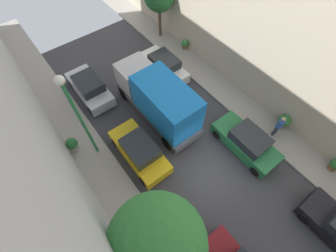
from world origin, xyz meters
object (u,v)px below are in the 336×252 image
parked_car_left_3 (90,88)px  delivery_truck (158,99)px  parked_car_left_2 (140,151)px  parked_car_right_3 (164,66)px  street_tree_0 (157,243)px  potted_plant_1 (72,144)px  potted_plant_5 (336,165)px  lamp_post (76,111)px  potted_plant_2 (284,121)px  potted_plant_0 (185,44)px  pedestrian (279,126)px  parked_car_right_2 (247,142)px

parked_car_left_3 → delivery_truck: (2.70, -4.51, 1.07)m
parked_car_left_2 → parked_car_right_3: size_ratio=1.00×
parked_car_left_3 → street_tree_0: bearing=-101.2°
parked_car_left_3 → street_tree_0: 12.20m
potted_plant_1 → potted_plant_5: (11.25, -10.35, -0.06)m
parked_car_left_2 → parked_car_left_3: same height
street_tree_0 → lamp_post: (0.33, 6.89, -0.60)m
potted_plant_1 → lamp_post: (1.03, -0.97, 3.51)m
potted_plant_5 → lamp_post: 14.33m
lamp_post → parked_car_left_2: bearing=-44.7°
parked_car_left_3 → potted_plant_2: parked_car_left_3 is taller
parked_car_left_2 → delivery_truck: 3.39m
parked_car_right_3 → street_tree_0: (-7.63, -9.83, 4.09)m
potted_plant_5 → parked_car_left_3: bearing=121.2°
street_tree_0 → potted_plant_0: bearing=45.8°
pedestrian → potted_plant_0: size_ratio=2.10×
parked_car_left_3 → delivery_truck: 5.36m
parked_car_right_3 → potted_plant_1: size_ratio=4.22×
street_tree_0 → lamp_post: bearing=87.2°
potted_plant_0 → potted_plant_2: size_ratio=0.82×
potted_plant_1 → lamp_post: lamp_post is taller
delivery_truck → potted_plant_0: size_ratio=8.07×
parked_car_left_3 → pedestrian: size_ratio=2.44×
pedestrian → street_tree_0: bearing=-173.7°
parked_car_right_3 → potted_plant_5: size_ratio=4.77×
parked_car_right_2 → delivery_truck: 5.92m
parked_car_left_2 → parked_car_right_3: same height
potted_plant_2 → lamp_post: (-10.34, 5.71, 3.50)m
street_tree_0 → delivery_truck: bearing=53.9°
potted_plant_0 → lamp_post: 11.68m
pedestrian → potted_plant_2: bearing=6.5°
street_tree_0 → potted_plant_1: street_tree_0 is taller
parked_car_right_3 → pedestrian: (2.18, -8.74, 0.35)m
pedestrian → parked_car_right_2: bearing=166.6°
potted_plant_0 → potted_plant_1: potted_plant_1 is taller
delivery_truck → potted_plant_2: (5.74, -5.58, -1.08)m
parked_car_right_2 → parked_car_right_3: (0.00, 8.23, 0.00)m
parked_car_right_2 → potted_plant_5: (2.92, -4.09, -0.08)m
parked_car_left_2 → lamp_post: size_ratio=0.67×
potted_plant_5 → potted_plant_2: bearing=88.2°
parked_car_right_3 → potted_plant_2: 9.16m
pedestrian → potted_plant_1: 12.51m
pedestrian → street_tree_0: (-9.82, -1.09, 3.74)m
parked_car_right_3 → potted_plant_5: parked_car_right_3 is taller
potted_plant_0 → street_tree_0: bearing=-134.2°
parked_car_right_2 → potted_plant_0: parked_car_right_2 is taller
parked_car_right_3 → potted_plant_2: (3.04, -8.65, -0.01)m
parked_car_left_3 → pedestrian: bearing=-53.3°
parked_car_right_3 → delivery_truck: size_ratio=0.64×
parked_car_left_2 → lamp_post: lamp_post is taller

